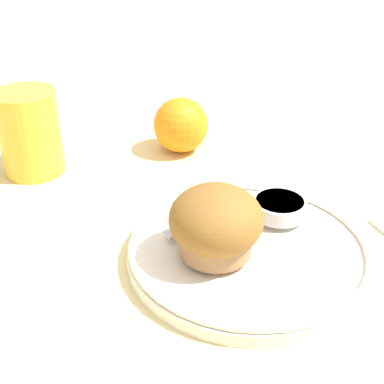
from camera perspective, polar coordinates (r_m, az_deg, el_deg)
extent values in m
plane|color=beige|center=(0.55, 5.08, -7.29)|extent=(3.00, 3.00, 0.00)
cylinder|color=silver|center=(0.55, 5.77, -6.29)|extent=(0.24, 0.24, 0.01)
torus|color=silver|center=(0.54, 5.83, -5.45)|extent=(0.24, 0.24, 0.01)
cylinder|color=#9E7047|center=(0.52, 2.58, -5.06)|extent=(0.07, 0.07, 0.03)
ellipsoid|color=brown|center=(0.50, 2.63, -2.99)|extent=(0.09, 0.09, 0.06)
cylinder|color=silver|center=(0.58, 9.30, -1.58)|extent=(0.06, 0.06, 0.02)
cylinder|color=white|center=(0.58, 9.35, -1.05)|extent=(0.05, 0.05, 0.00)
sphere|color=maroon|center=(0.58, 2.11, -1.34)|extent=(0.01, 0.01, 0.01)
sphere|color=maroon|center=(0.59, 3.28, -1.09)|extent=(0.01, 0.01, 0.01)
cube|color=silver|center=(0.58, 4.26, -2.44)|extent=(0.16, 0.04, 0.00)
sphere|color=orange|center=(0.75, -1.21, 7.14)|extent=(0.08, 0.08, 0.08)
cylinder|color=gold|center=(0.71, -16.93, 6.06)|extent=(0.08, 0.08, 0.11)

